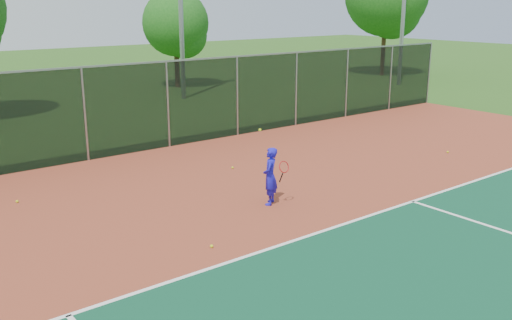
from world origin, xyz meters
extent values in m
plane|color=#255017|center=(0.00, 0.00, 0.00)|extent=(120.00, 120.00, 0.00)
cube|color=#943D25|center=(0.00, 2.00, 0.01)|extent=(30.00, 20.00, 0.02)
cube|color=white|center=(2.00, 3.00, 0.03)|extent=(22.00, 0.10, 0.00)
cube|color=black|center=(0.00, 12.00, 1.52)|extent=(30.00, 0.04, 3.00)
cube|color=gray|center=(0.00, 12.00, 3.02)|extent=(30.00, 0.06, 0.06)
imported|color=#1B14C3|center=(-0.99, 5.14, 0.75)|extent=(0.63, 0.62, 1.47)
cylinder|color=black|center=(-0.84, 4.89, 0.75)|extent=(0.03, 0.15, 0.27)
torus|color=#A51414|center=(-0.84, 4.79, 1.05)|extent=(0.30, 0.13, 0.29)
sphere|color=#C5DC19|center=(-1.24, 5.24, 1.96)|extent=(0.07, 0.07, 0.07)
sphere|color=#C5DC19|center=(-3.66, 3.80, 0.06)|extent=(0.07, 0.07, 0.07)
sphere|color=#C5DC19|center=(0.11, 8.31, 0.06)|extent=(0.07, 0.07, 0.07)
sphere|color=#C5DC19|center=(7.01, 5.36, 0.06)|extent=(0.07, 0.07, 0.07)
sphere|color=#C5DC19|center=(-6.04, 9.18, 0.06)|extent=(0.07, 0.07, 0.07)
cylinder|color=#352213|center=(7.88, 24.86, 1.11)|extent=(0.30, 0.30, 2.21)
sphere|color=#174F15|center=(7.88, 24.86, 3.81)|extent=(3.93, 3.93, 3.93)
sphere|color=#174F15|center=(8.28, 24.56, 3.07)|extent=(2.70, 2.70, 2.70)
cylinder|color=#352213|center=(22.31, 21.08, 1.61)|extent=(0.30, 0.30, 3.21)
sphere|color=#174F15|center=(22.71, 20.78, 4.46)|extent=(3.92, 3.92, 3.92)
camera|label=1|loc=(-9.67, -5.42, 4.95)|focal=40.00mm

